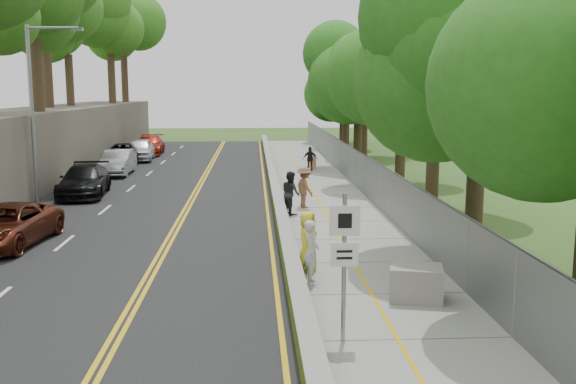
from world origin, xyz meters
TOP-DOWN VIEW (x-y plane):
  - ground at (0.00, 0.00)m, footprint 140.00×140.00m
  - road at (-5.40, 15.00)m, footprint 11.20×66.00m
  - sidewalk at (2.55, 15.00)m, footprint 4.20×66.00m
  - jersey_barrier at (0.25, 15.00)m, footprint 0.42×66.00m
  - chainlink_fence at (4.65, 15.00)m, footprint 0.04×66.00m
  - trees_fenceside at (7.00, 15.00)m, footprint 7.00×66.00m
  - streetlight at (-10.46, 14.00)m, footprint 2.52×0.22m
  - signpost at (1.05, -3.02)m, footprint 0.62×0.09m
  - construction_barrel at (3.00, 25.62)m, footprint 0.53×0.53m
  - concrete_block at (3.20, -0.50)m, footprint 1.45×1.21m
  - car_2 at (-9.00, 5.69)m, footprint 2.77×5.14m
  - car_3 at (-9.00, 15.75)m, footprint 2.51×5.29m
  - car_4 at (-9.00, 16.11)m, footprint 2.19×4.64m
  - car_5 at (-9.00, 23.50)m, footprint 1.67×4.58m
  - car_6 at (-9.89, 29.59)m, footprint 2.73×5.12m
  - car_7 at (-9.00, 35.45)m, footprint 2.26×5.21m
  - car_8 at (-9.00, 31.31)m, footprint 2.24×4.82m
  - painter_0 at (0.75, 2.20)m, footprint 0.79×0.98m
  - painter_1 at (0.75, 1.00)m, footprint 0.50×0.68m
  - painter_2 at (0.75, 10.55)m, footprint 0.97×1.07m
  - painter_3 at (1.45, 12.00)m, footprint 1.07×1.32m
  - person_far at (2.80, 24.63)m, footprint 0.93×0.47m

SIDE VIEW (x-z plane):
  - ground at x=0.00m, z-range 0.00..0.00m
  - road at x=-5.40m, z-range 0.00..0.04m
  - sidewalk at x=2.55m, z-range 0.00..0.05m
  - jersey_barrier at x=0.25m, z-range 0.00..0.60m
  - concrete_block at x=3.20m, z-range 0.05..0.90m
  - construction_barrel at x=3.00m, z-range 0.05..0.92m
  - car_6 at x=-9.89m, z-range 0.04..1.41m
  - car_2 at x=-9.00m, z-range 0.04..1.41m
  - car_3 at x=-9.00m, z-range 0.04..1.53m
  - car_7 at x=-9.00m, z-range 0.04..1.53m
  - car_5 at x=-9.00m, z-range 0.04..1.54m
  - car_4 at x=-9.00m, z-range 0.04..1.57m
  - person_far at x=2.80m, z-range 0.05..1.58m
  - car_8 at x=-9.00m, z-range 0.04..1.64m
  - painter_1 at x=0.75m, z-range 0.05..1.77m
  - painter_0 at x=0.75m, z-range 0.05..1.78m
  - painter_3 at x=1.45m, z-range 0.05..1.84m
  - painter_2 at x=0.75m, z-range 0.05..1.85m
  - chainlink_fence at x=4.65m, z-range 0.00..2.00m
  - signpost at x=1.05m, z-range 0.41..3.51m
  - streetlight at x=-10.46m, z-range 0.64..8.64m
  - trees_fenceside at x=7.00m, z-range 0.00..14.00m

